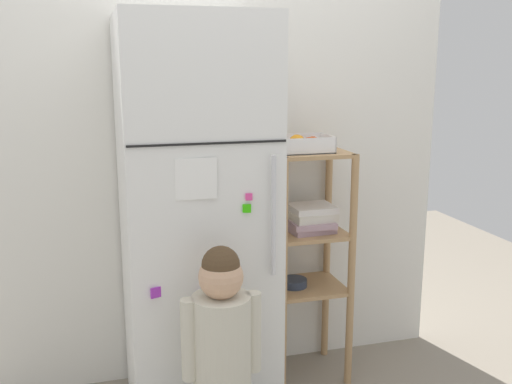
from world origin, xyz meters
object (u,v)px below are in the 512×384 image
pantry_shelf_unit (308,239)px  child_standing (222,342)px  fruit_bin (304,145)px  refrigerator (195,225)px

pantry_shelf_unit → child_standing: bearing=-131.7°
pantry_shelf_unit → fruit_bin: fruit_bin is taller
child_standing → fruit_bin: size_ratio=3.67×
pantry_shelf_unit → fruit_bin: bearing=-146.9°
refrigerator → fruit_bin: bearing=14.1°
refrigerator → fruit_bin: 0.65m
pantry_shelf_unit → fruit_bin: size_ratio=4.55×
refrigerator → pantry_shelf_unit: refrigerator is taller
refrigerator → pantry_shelf_unit: size_ratio=1.52×
fruit_bin → pantry_shelf_unit: bearing=33.1°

